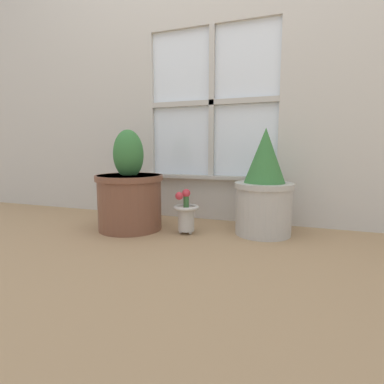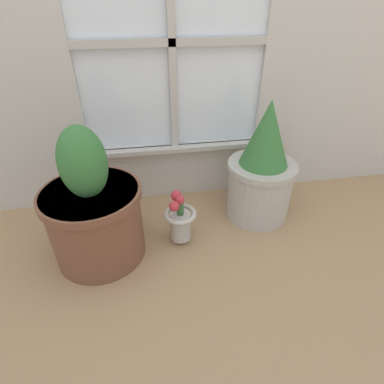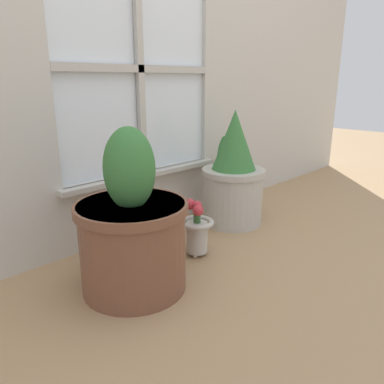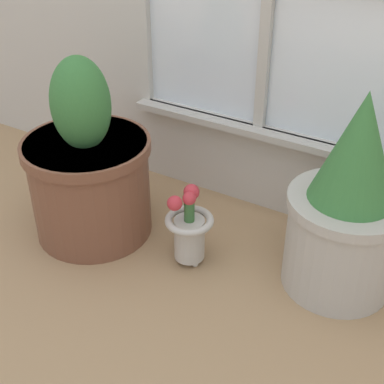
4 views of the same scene
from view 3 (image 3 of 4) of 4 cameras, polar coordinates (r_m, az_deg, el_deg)
name	(u,v)px [view 3 (image 3 of 4)]	position (r m, az deg, el deg)	size (l,w,h in m)	color
ground_plane	(232,265)	(1.68, 6.11, -11.05)	(10.00, 10.00, 0.00)	tan
potted_plant_left	(132,232)	(1.43, -9.06, -5.99)	(0.42, 0.42, 0.63)	brown
potted_plant_right	(233,176)	(2.08, 6.31, 2.42)	(0.35, 0.35, 0.63)	#B7B2A8
flower_vase	(197,229)	(1.71, 0.71, -5.65)	(0.15, 0.15, 0.27)	#BCB7AD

